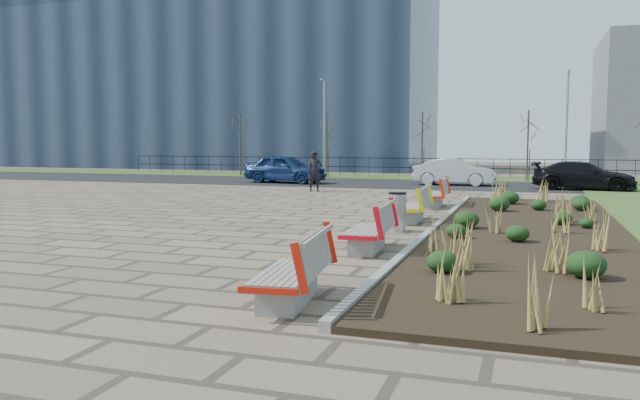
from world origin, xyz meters
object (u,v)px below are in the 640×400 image
(car_blue, at_px, (285,169))
(car_black, at_px, (583,176))
(car_silver, at_px, (454,172))
(litter_bin, at_px, (397,212))
(bench_d, at_px, (433,193))
(lamp_west, at_px, (324,129))
(bench_b, at_px, (367,227))
(bench_c, at_px, (411,204))
(lamp_east, at_px, (567,127))
(bench_a, at_px, (288,268))
(pedestrian, at_px, (315,171))

(car_blue, relative_size, car_black, 0.99)
(car_silver, bearing_deg, litter_bin, -175.58)
(car_silver, relative_size, car_black, 0.91)
(bench_d, xyz_separation_m, lamp_west, (-9.00, 15.14, 2.54))
(bench_b, xyz_separation_m, bench_d, (0.00, 9.22, 0.00))
(bench_c, bearing_deg, lamp_east, 74.16)
(car_black, distance_m, lamp_east, 5.91)
(bench_a, height_order, litter_bin, bench_a)
(bench_b, bearing_deg, bench_a, -93.84)
(litter_bin, relative_size, car_blue, 0.22)
(pedestrian, distance_m, lamp_east, 15.14)
(car_black, relative_size, lamp_west, 0.76)
(bench_d, xyz_separation_m, litter_bin, (0.03, -6.28, -0.01))
(bench_a, distance_m, bench_b, 4.47)
(bench_b, bearing_deg, bench_c, 86.16)
(bench_c, distance_m, lamp_west, 21.50)
(car_silver, relative_size, lamp_east, 0.69)
(bench_c, distance_m, car_black, 15.03)
(lamp_east, bearing_deg, car_blue, -160.38)
(pedestrian, xyz_separation_m, car_blue, (-3.39, 4.85, -0.13))
(bench_a, xyz_separation_m, pedestrian, (-6.14, 18.80, 0.42))
(bench_b, bearing_deg, car_black, 69.86)
(car_blue, distance_m, lamp_east, 15.60)
(bench_d, distance_m, lamp_west, 17.80)
(bench_c, xyz_separation_m, litter_bin, (0.03, -2.06, -0.01))
(bench_c, xyz_separation_m, car_silver, (-0.54, 15.28, 0.21))
(bench_a, height_order, car_black, car_black)
(car_blue, bearing_deg, lamp_west, 1.24)
(bench_c, distance_m, litter_bin, 2.06)
(lamp_west, bearing_deg, lamp_east, 0.00)
(car_blue, xyz_separation_m, car_black, (15.08, -0.21, -0.11))
(bench_c, xyz_separation_m, lamp_east, (5.00, 19.36, 2.54))
(bench_a, xyz_separation_m, bench_b, (0.00, 4.47, 0.00))
(bench_b, xyz_separation_m, bench_c, (0.00, 5.00, 0.00))
(pedestrian, height_order, car_black, pedestrian)
(bench_c, relative_size, lamp_west, 0.35)
(litter_bin, distance_m, car_blue, 18.85)
(lamp_west, bearing_deg, bench_a, -72.67)
(lamp_east, bearing_deg, pedestrian, -138.00)
(pedestrian, distance_m, lamp_west, 10.65)
(bench_a, height_order, lamp_east, lamp_east)
(bench_c, relative_size, litter_bin, 2.15)
(bench_c, distance_m, pedestrian, 11.18)
(bench_a, height_order, pedestrian, pedestrian)
(pedestrian, distance_m, car_silver, 8.18)
(bench_b, height_order, bench_d, same)
(bench_a, bearing_deg, bench_d, 82.79)
(bench_b, height_order, car_blue, car_blue)
(litter_bin, height_order, lamp_east, lamp_east)
(lamp_east, bearing_deg, bench_a, -99.84)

